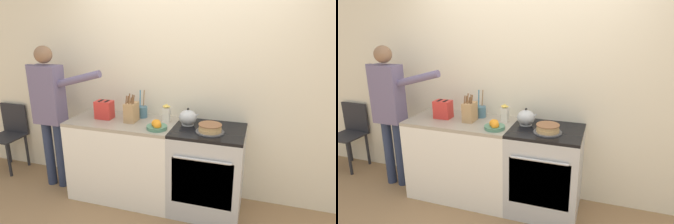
# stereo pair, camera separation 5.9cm
# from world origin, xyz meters

# --- Properties ---
(ground_plane) EXTENTS (16.00, 16.00, 0.00)m
(ground_plane) POSITION_xyz_m (0.00, 0.00, 0.00)
(ground_plane) COLOR #93704C
(wall_back) EXTENTS (8.00, 0.04, 2.60)m
(wall_back) POSITION_xyz_m (0.00, 0.63, 1.30)
(wall_back) COLOR silver
(wall_back) RESTS_ON ground_plane
(counter_cabinet) EXTENTS (1.17, 0.61, 0.91)m
(counter_cabinet) POSITION_xyz_m (-0.65, 0.31, 0.45)
(counter_cabinet) COLOR white
(counter_cabinet) RESTS_ON ground_plane
(stove_range) EXTENTS (0.72, 0.64, 0.91)m
(stove_range) POSITION_xyz_m (0.29, 0.30, 0.45)
(stove_range) COLOR #B7BABF
(stove_range) RESTS_ON ground_plane
(layer_cake) EXTENTS (0.28, 0.28, 0.08)m
(layer_cake) POSITION_xyz_m (0.32, 0.23, 0.95)
(layer_cake) COLOR #4C4C51
(layer_cake) RESTS_ON stove_range
(tea_kettle) EXTENTS (0.23, 0.19, 0.18)m
(tea_kettle) POSITION_xyz_m (0.06, 0.38, 0.99)
(tea_kettle) COLOR #B7BABF
(tea_kettle) RESTS_ON stove_range
(knife_block) EXTENTS (0.11, 0.17, 0.30)m
(knife_block) POSITION_xyz_m (-0.54, 0.30, 1.01)
(knife_block) COLOR tan
(knife_block) RESTS_ON counter_cabinet
(utensil_crock) EXTENTS (0.11, 0.11, 0.31)m
(utensil_crock) POSITION_xyz_m (-0.49, 0.47, 0.97)
(utensil_crock) COLOR #477084
(utensil_crock) RESTS_ON counter_cabinet
(fruit_bowl) EXTENTS (0.21, 0.21, 0.10)m
(fruit_bowl) POSITION_xyz_m (-0.20, 0.14, 0.95)
(fruit_bowl) COLOR #4C7F66
(fruit_bowl) RESTS_ON counter_cabinet
(toaster) EXTENTS (0.20, 0.13, 0.20)m
(toaster) POSITION_xyz_m (-0.87, 0.31, 1.01)
(toaster) COLOR red
(toaster) RESTS_ON counter_cabinet
(milk_carton) EXTENTS (0.07, 0.07, 0.20)m
(milk_carton) POSITION_xyz_m (-0.18, 0.40, 1.00)
(milk_carton) COLOR white
(milk_carton) RESTS_ON counter_cabinet
(person_baker) EXTENTS (0.94, 0.20, 1.69)m
(person_baker) POSITION_xyz_m (-1.54, 0.24, 1.01)
(person_baker) COLOR #283351
(person_baker) RESTS_ON ground_plane
(dining_chair) EXTENTS (0.40, 0.40, 0.87)m
(dining_chair) POSITION_xyz_m (-2.42, 0.47, 0.51)
(dining_chair) COLOR #232328
(dining_chair) RESTS_ON ground_plane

